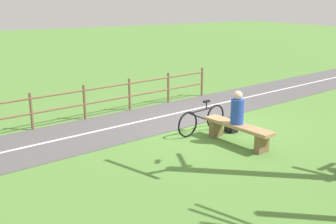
{
  "coord_description": "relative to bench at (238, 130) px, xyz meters",
  "views": [
    {
      "loc": [
        -8.44,
        6.84,
        3.43
      ],
      "look_at": [
        -0.88,
        2.0,
        0.92
      ],
      "focal_mm": 43.51,
      "sensor_mm": 36.0,
      "label": 1
    }
  ],
  "objects": [
    {
      "name": "paved_path",
      "position": [
        2.61,
        3.64,
        -0.35
      ],
      "size": [
        6.58,
        36.05,
        0.02
      ],
      "primitive_type": "cube",
      "rotation": [
        0.0,
        0.0,
        0.11
      ],
      "color": "#565454",
      "rests_on": "ground_plane"
    },
    {
      "name": "backpack",
      "position": [
        0.79,
        -0.48,
        -0.18
      ],
      "size": [
        0.3,
        0.28,
        0.36
      ],
      "rotation": [
        0.0,
        0.0,
        0.04
      ],
      "color": "black",
      "rests_on": "ground_plane"
    },
    {
      "name": "ground_plane",
      "position": [
        1.47,
        -0.36,
        -0.36
      ],
      "size": [
        80.0,
        80.0,
        0.0
      ],
      "primitive_type": "plane",
      "color": "#548438"
    },
    {
      "name": "bench",
      "position": [
        0.0,
        0.0,
        0.0
      ],
      "size": [
        1.98,
        0.61,
        0.51
      ],
      "rotation": [
        0.0,
        0.0,
        0.11
      ],
      "color": "#A88456",
      "rests_on": "ground_plane"
    },
    {
      "name": "person_seated",
      "position": [
        0.05,
        0.01,
        0.51
      ],
      "size": [
        0.35,
        0.35,
        0.81
      ],
      "rotation": [
        0.0,
        0.0,
        0.11
      ],
      "color": "#2847B7",
      "rests_on": "bench"
    },
    {
      "name": "fence_roadside",
      "position": [
        3.91,
        3.13,
        0.25
      ],
      "size": [
        1.39,
        11.08,
        1.03
      ],
      "rotation": [
        0.0,
        0.0,
        1.69
      ],
      "color": "brown",
      "rests_on": "ground_plane"
    },
    {
      "name": "path_centre_line",
      "position": [
        2.61,
        3.64,
        -0.34
      ],
      "size": [
        3.75,
        31.8,
        0.0
      ],
      "primitive_type": "cube",
      "rotation": [
        0.0,
        0.0,
        0.11
      ],
      "color": "silver",
      "rests_on": "paved_path"
    },
    {
      "name": "bicycle",
      "position": [
        1.17,
        0.2,
        0.0
      ],
      "size": [
        0.33,
        1.71,
        0.85
      ],
      "rotation": [
        0.0,
        0.0,
        1.74
      ],
      "color": "black",
      "rests_on": "ground_plane"
    }
  ]
}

